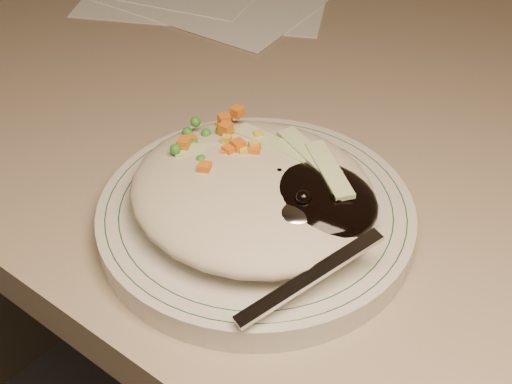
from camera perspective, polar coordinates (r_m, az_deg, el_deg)
The scene contains 4 objects.
desk at distance 0.81m, azimuth 12.33°, elevation -7.54°, with size 1.40×0.70×0.74m.
plate at distance 0.56m, azimuth 0.00°, elevation -2.04°, with size 0.25×0.25×0.02m, color silver.
plate_rim at distance 0.55m, azimuth 0.00°, elevation -1.27°, with size 0.23×0.23×0.00m.
meal at distance 0.54m, azimuth 0.31°, elevation 0.24°, with size 0.21×0.19×0.05m.
Camera 1 is at (0.19, 0.85, 1.13)m, focal length 50.00 mm.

